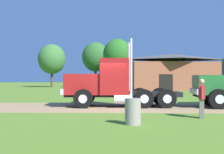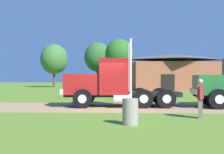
% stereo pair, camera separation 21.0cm
% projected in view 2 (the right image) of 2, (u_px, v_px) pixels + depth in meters
% --- Properties ---
extents(ground_plane, '(200.00, 200.00, 0.00)m').
position_uv_depth(ground_plane, '(104.00, 107.00, 16.21)').
color(ground_plane, '#557724').
extents(dirt_track, '(120.00, 5.51, 0.01)m').
position_uv_depth(dirt_track, '(104.00, 107.00, 16.21)').
color(dirt_track, '#9A7A54').
rests_on(dirt_track, ground_plane).
extents(truck_foreground_white, '(6.94, 2.80, 3.88)m').
position_uv_depth(truck_foreground_white, '(109.00, 84.00, 16.69)').
color(truck_foreground_white, black).
rests_on(truck_foreground_white, ground_plane).
extents(visitor_walking_mid, '(0.37, 0.66, 1.63)m').
position_uv_depth(visitor_walking_mid, '(200.00, 97.00, 11.69)').
color(visitor_walking_mid, '#B22D33').
rests_on(visitor_walking_mid, ground_plane).
extents(steel_barrel, '(0.57, 0.57, 0.93)m').
position_uv_depth(steel_barrel, '(130.00, 111.00, 10.09)').
color(steel_barrel, gray).
rests_on(steel_barrel, ground_plane).
extents(shed_building, '(13.31, 8.15, 5.17)m').
position_uv_depth(shed_building, '(175.00, 73.00, 40.65)').
color(shed_building, brown).
rests_on(shed_building, ground_plane).
extents(tree_mid, '(5.14, 5.14, 8.11)m').
position_uv_depth(tree_mid, '(54.00, 59.00, 53.44)').
color(tree_mid, '#513823').
rests_on(tree_mid, ground_plane).
extents(tree_right, '(4.87, 4.87, 8.23)m').
position_uv_depth(tree_right, '(98.00, 57.00, 51.59)').
color(tree_right, '#513823').
rests_on(tree_right, ground_plane).
extents(tree_far_right, '(4.62, 4.62, 8.00)m').
position_uv_depth(tree_far_right, '(119.00, 55.00, 45.48)').
color(tree_far_right, '#513823').
rests_on(tree_far_right, ground_plane).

